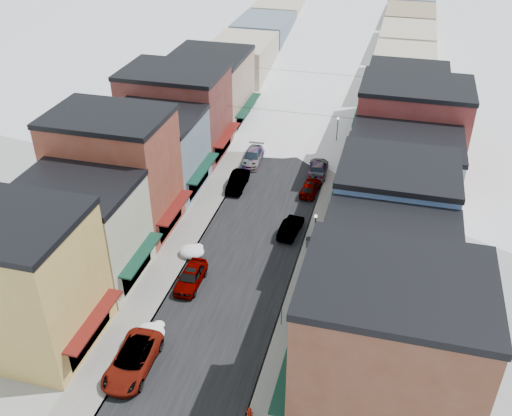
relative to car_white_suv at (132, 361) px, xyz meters
The scene contains 38 objects.
ground 5.32m from the car_white_suv, 34.90° to the right, with size 600.00×600.00×0.00m, color gray.
road 57.17m from the car_white_suv, 85.69° to the left, with size 10.00×160.00×0.01m, color black.
sidewalk_left 57.05m from the car_white_suv, 92.31° to the left, with size 3.20×160.00×0.15m, color gray.
sidewalk_right 58.04m from the car_white_suv, 79.17° to the left, with size 3.20×160.00×0.15m, color gray.
curb_left 57.01m from the car_white_suv, 90.75° to the left, with size 0.10×160.00×0.15m, color slate.
curb_right 57.77m from the car_white_suv, 80.68° to the left, with size 0.10×160.00×0.15m, color slate.
bldg_l_yellow 10.19m from the car_white_suv, behind, with size 11.30×8.70×11.50m.
bldg_l_cream 13.58m from the car_white_suv, 133.10° to the left, with size 11.30×8.20×9.50m.
bldg_l_brick_near 20.58m from the car_white_suv, 118.22° to the left, with size 12.30×8.20×12.50m.
bldg_l_grayblue 27.72m from the car_white_suv, 108.88° to the left, with size 11.30×9.20×9.00m.
bldg_l_brick_far 36.66m from the car_white_suv, 105.78° to the left, with size 13.30×9.20×11.00m.
bldg_l_tan 46.06m from the car_white_suv, 101.18° to the left, with size 11.30×11.20×10.00m.
bldg_r_brick_near 18.78m from the car_white_suv, ahead, with size 12.30×9.20×12.50m.
bldg_r_green 20.05m from the car_white_suv, 27.23° to the left, with size 11.30×9.20×9.50m.
bldg_r_blue 25.48m from the car_white_suv, 45.82° to the left, with size 11.30×9.20×10.50m.
bldg_r_cream 32.65m from the car_white_suv, 56.32° to the left, with size 12.30×9.20×9.00m.
bldg_r_brick_far 40.77m from the car_white_suv, 62.81° to the left, with size 13.30×9.20×11.50m.
bldg_r_tan 49.37m from the car_white_suv, 69.18° to the left, with size 11.30×11.20×9.50m.
distant_blocks 80.18m from the car_white_suv, 86.92° to the left, with size 34.00×55.00×8.00m.
overhead_cables 45.02m from the car_white_suv, 84.48° to the left, with size 16.40×15.04×0.04m.
car_white_suv is the anchor object (origin of this frame).
car_silver_sedan 10.45m from the car_white_suv, 85.72° to the left, with size 1.98×4.92×1.68m, color gray.
car_dark_hatch 28.13m from the car_white_suv, 90.00° to the left, with size 1.76×5.06×1.67m, color black.
car_silver_wagon 34.59m from the car_white_suv, 89.92° to the left, with size 2.25×5.53×1.61m, color #A8AAB1.
car_green_sedan 22.00m from the car_white_suv, 69.23° to the left, with size 1.60×4.58×1.51m, color black.
car_gray_suv 30.20m from the car_white_suv, 74.03° to the left, with size 1.80×4.47×1.52m, color gray.
car_black_sedan 34.80m from the car_white_suv, 76.06° to the left, with size 2.25×5.54×1.61m, color black.
car_lane_silver 50.02m from the car_white_suv, 85.76° to the left, with size 1.94×4.81×1.64m, color gray.
car_lane_white 68.21m from the car_white_suv, 85.67° to the left, with size 2.83×6.13×1.70m, color white.
fire_hydrant 9.83m from the car_white_suv, 11.75° to the right, with size 0.48×0.36×0.82m.
parking_sign 12.20m from the car_white_suv, 36.79° to the left, with size 0.05×0.27×1.97m.
trash_can 21.05m from the car_white_suv, 61.52° to the left, with size 0.62×0.62×1.05m.
streetlamp_near 21.35m from the car_white_suv, 60.29° to the left, with size 0.32×0.32×3.86m.
streetlamp_far 42.95m from the car_white_suv, 77.21° to the left, with size 0.33×0.33×3.97m.
planter_near 12.02m from the car_white_suv, ahead, with size 0.49×0.43×0.55m, color #387233.
snow_pile_near 3.51m from the car_white_suv, 91.20° to the left, with size 2.42×2.69×1.03m.
snow_pile_mid 14.53m from the car_white_suv, 92.30° to the left, with size 2.43×2.69×1.03m.
snow_pile_far 38.00m from the car_white_suv, 89.97° to the left, with size 2.14×2.52×0.91m.
Camera 1 is at (12.19, -23.57, 33.16)m, focal length 40.00 mm.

